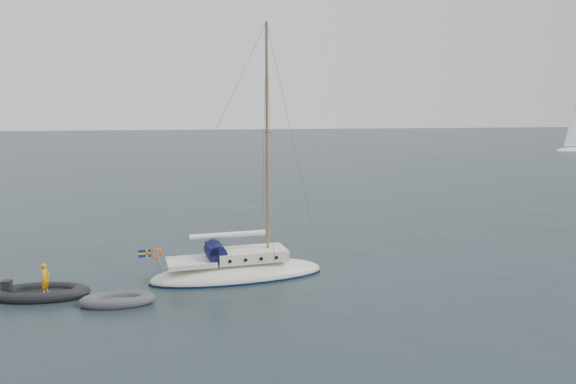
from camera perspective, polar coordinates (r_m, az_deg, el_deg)
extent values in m
plane|color=black|center=(27.70, 0.11, -8.50)|extent=(300.00, 300.00, 0.00)
ellipsoid|color=silver|center=(27.50, -5.09, -8.36)|extent=(8.39, 2.61, 1.40)
cube|color=silver|center=(27.27, -3.74, -6.39)|extent=(3.36, 1.77, 0.51)
cube|color=silver|center=(27.24, -9.85, -6.85)|extent=(2.24, 1.77, 0.23)
cylinder|color=#0E1137|center=(27.12, -7.40, -5.97)|extent=(0.89, 1.54, 0.89)
cube|color=#0E1137|center=(27.07, -7.81, -5.60)|extent=(0.42, 1.54, 0.37)
cylinder|color=olive|center=(26.44, -2.05, 4.88)|extent=(0.14, 0.14, 11.19)
cylinder|color=olive|center=(26.40, -2.05, 6.09)|extent=(0.05, 2.05, 0.05)
cylinder|color=olive|center=(26.96, -6.14, -4.42)|extent=(3.92, 0.09, 0.09)
cylinder|color=silver|center=(26.95, -6.14, -4.32)|extent=(3.64, 0.26, 0.26)
cylinder|color=gray|center=(27.21, -13.03, -6.10)|extent=(0.04, 2.05, 0.04)
torus|color=#EB4B05|center=(27.75, -13.04, -5.80)|extent=(0.50, 0.09, 0.50)
cylinder|color=olive|center=(27.27, -13.71, -6.29)|extent=(0.03, 0.03, 0.84)
cube|color=navy|center=(27.22, -14.33, -5.73)|extent=(0.56, 0.02, 0.35)
cube|color=gold|center=(27.22, -14.33, -5.73)|extent=(0.58, 0.03, 0.08)
cube|color=gold|center=(27.21, -14.11, -5.73)|extent=(0.08, 0.03, 0.37)
cylinder|color=black|center=(28.07, -6.38, -5.98)|extent=(0.17, 0.06, 0.17)
cylinder|color=black|center=(26.34, -6.22, -6.98)|extent=(0.17, 0.06, 0.17)
cylinder|color=black|center=(28.10, -4.85, -5.93)|extent=(0.17, 0.06, 0.17)
cylinder|color=black|center=(26.38, -4.59, -6.94)|extent=(0.17, 0.06, 0.17)
cylinder|color=black|center=(28.16, -3.33, -5.89)|extent=(0.17, 0.06, 0.17)
cylinder|color=black|center=(26.44, -2.97, -6.88)|extent=(0.17, 0.06, 0.17)
cylinder|color=black|center=(28.23, -1.81, -5.84)|extent=(0.17, 0.06, 0.17)
cylinder|color=black|center=(26.52, -1.35, -6.82)|extent=(0.17, 0.06, 0.17)
cube|color=#48474C|center=(24.96, -16.93, -10.59)|extent=(1.89, 0.78, 0.11)
cube|color=black|center=(26.95, -23.78, -9.47)|extent=(2.60, 1.08, 0.13)
cube|color=black|center=(27.25, -26.71, -8.72)|extent=(0.38, 0.38, 0.65)
imported|color=#E09805|center=(26.68, -23.42, -8.04)|extent=(0.42, 0.55, 1.32)
ellipsoid|color=silver|center=(109.44, 26.81, 3.77)|extent=(6.77, 2.26, 1.13)
cylinder|color=gray|center=(109.19, 26.98, 6.10)|extent=(0.11, 0.11, 7.90)
cone|color=silver|center=(109.16, 26.96, 6.10)|extent=(3.61, 3.61, 7.33)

